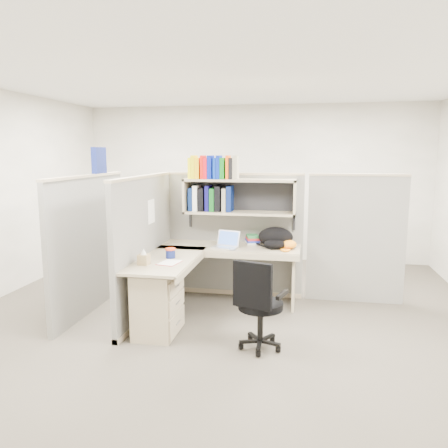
% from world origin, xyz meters
% --- Properties ---
extents(ground, '(6.00, 6.00, 0.00)m').
position_xyz_m(ground, '(0.00, 0.00, 0.00)').
color(ground, '#36332A').
rests_on(ground, ground).
extents(room_shell, '(6.00, 6.00, 6.00)m').
position_xyz_m(room_shell, '(0.00, 0.00, 1.62)').
color(room_shell, '#AAA799').
rests_on(room_shell, ground).
extents(cubicle, '(3.79, 1.84, 1.95)m').
position_xyz_m(cubicle, '(-0.37, 0.45, 0.91)').
color(cubicle, '#61615D').
rests_on(cubicle, ground).
extents(desk, '(1.74, 1.75, 0.73)m').
position_xyz_m(desk, '(-0.41, -0.29, 0.44)').
color(desk, tan).
rests_on(desk, ground).
extents(laptop, '(0.36, 0.36, 0.21)m').
position_xyz_m(laptop, '(-0.04, 0.45, 0.84)').
color(laptop, silver).
rests_on(laptop, desk).
extents(backpack, '(0.51, 0.46, 0.25)m').
position_xyz_m(backpack, '(0.56, 0.57, 0.86)').
color(backpack, black).
rests_on(backpack, desk).
extents(orange_cap, '(0.26, 0.28, 0.11)m').
position_xyz_m(orange_cap, '(0.73, 0.54, 0.78)').
color(orange_cap, orange).
rests_on(orange_cap, desk).
extents(snack_canister, '(0.11, 0.11, 0.11)m').
position_xyz_m(snack_canister, '(-0.54, -0.17, 0.79)').
color(snack_canister, '#0E1854').
rests_on(snack_canister, desk).
extents(tissue_box, '(0.11, 0.11, 0.17)m').
position_xyz_m(tissue_box, '(-0.73, -0.49, 0.81)').
color(tissue_box, tan).
rests_on(tissue_box, desk).
extents(mouse, '(0.10, 0.08, 0.03)m').
position_xyz_m(mouse, '(0.07, 0.33, 0.75)').
color(mouse, '#8797BF').
rests_on(mouse, desk).
extents(paper_cup, '(0.08, 0.08, 0.11)m').
position_xyz_m(paper_cup, '(-0.02, 0.71, 0.78)').
color(paper_cup, white).
rests_on(paper_cup, desk).
extents(book_stack, '(0.22, 0.26, 0.11)m').
position_xyz_m(book_stack, '(0.26, 0.78, 0.78)').
color(book_stack, gray).
rests_on(book_stack, desk).
extents(loose_paper, '(0.23, 0.28, 0.00)m').
position_xyz_m(loose_paper, '(-0.49, -0.37, 0.73)').
color(loose_paper, silver).
rests_on(loose_paper, desk).
extents(task_chair, '(0.52, 0.48, 0.91)m').
position_xyz_m(task_chair, '(0.51, -0.74, 0.32)').
color(task_chair, black).
rests_on(task_chair, ground).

